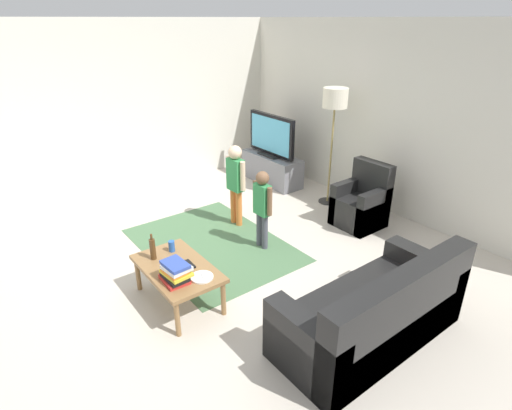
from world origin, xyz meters
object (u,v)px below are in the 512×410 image
child_center (262,203)px  coffee_table (177,271)px  book_stack (175,272)px  tv_remote (190,264)px  couch (377,316)px  plate (202,277)px  bottle (153,249)px  tv_stand (272,169)px  floor_lamp (335,104)px  child_near_tv (236,178)px  tv (271,136)px  soda_can (172,246)px  armchair (362,205)px

child_center → coffee_table: bearing=-74.9°
book_stack → tv_remote: (-0.17, 0.24, -0.09)m
couch → plate: size_ratio=8.18×
bottle → tv_remote: (0.33, 0.24, -0.11)m
coffee_table → plate: size_ratio=4.55×
tv_stand → couch: (3.67, -1.80, 0.05)m
coffee_table → tv_remote: tv_remote is taller
floor_lamp → book_stack: size_ratio=5.85×
couch → child_near_tv: (-2.70, 0.36, 0.40)m
tv_remote → bottle: bearing=-142.1°
child_near_tv → tv_remote: (1.15, -1.36, -0.26)m
tv → child_near_tv: (0.97, -1.42, -0.16)m
couch → book_stack: bearing=-138.0°
soda_can → bottle: bearing=-84.8°
plate → tv_remote: bearing=175.8°
armchair → child_center: bearing=-102.9°
tv_stand → couch: bearing=-26.1°
tv_remote → tv: bearing=129.3°
tv → bottle: (1.80, -3.02, -0.31)m
tv_stand → book_stack: size_ratio=3.94×
coffee_table → book_stack: 0.29m
book_stack → tv_stand: bearing=127.0°
child_center → tv_remote: bearing=-71.5°
tv_stand → soda_can: bearing=-57.8°
tv → couch: 4.12m
tv_stand → plate: 3.71m
tv_stand → armchair: armchair is taller
child_center → tv_stand: bearing=137.7°
tv → child_center: size_ratio=1.07×
child_near_tv → bottle: bearing=-62.8°
child_near_tv → plate: size_ratio=5.24×
child_near_tv → child_center: child_near_tv is taller
floor_lamp → plate: (1.17, -2.98, -1.12)m
child_near_tv → couch: bearing=-7.6°
floor_lamp → tv_remote: floor_lamp is taller
child_center → book_stack: 1.61m
tv → armchair: 2.13m
armchair → coffee_table: size_ratio=0.90×
tv_stand → coffee_table: (2.08, -2.92, 0.13)m
tv_stand → soda_can: size_ratio=10.00×
armchair → couch: bearing=-47.4°
child_near_tv → bottle: size_ratio=4.02×
tv → plate: tv is taller
couch → coffee_table: couch is taller
tv_stand → tv: 0.60m
floor_lamp → bottle: 3.40m
tv_stand → plate: size_ratio=5.45×
child_center → soda_can: 1.28m
couch → child_near_tv: 2.76m
tv_remote → couch: bearing=34.8°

